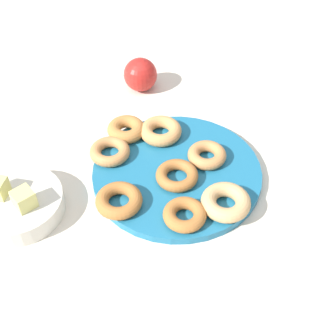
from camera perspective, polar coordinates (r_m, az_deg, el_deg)
ground_plane at (r=0.98m, az=1.09°, el=-0.94°), size 2.40×2.40×0.00m
donut_plate at (r=0.97m, az=1.10°, el=-0.60°), size 0.35×0.35×0.02m
donut_0 at (r=0.90m, az=-6.00°, el=-3.95°), size 0.13×0.13×0.03m
donut_1 at (r=0.87m, az=2.04°, el=-5.70°), size 0.11×0.11×0.02m
donut_2 at (r=1.03m, az=-0.88°, el=4.54°), size 0.10×0.10×0.03m
donut_3 at (r=0.89m, az=7.05°, el=-4.15°), size 0.10×0.10×0.03m
donut_4 at (r=0.98m, az=4.76°, el=1.58°), size 0.11×0.11×0.02m
donut_5 at (r=1.04m, az=-5.12°, el=4.72°), size 0.11×0.11×0.03m
donut_6 at (r=0.94m, az=1.10°, el=-0.91°), size 0.10×0.10×0.02m
donut_7 at (r=0.99m, az=-7.10°, el=2.00°), size 0.10×0.10×0.02m
fruit_bowl at (r=0.94m, az=-17.84°, el=-4.24°), size 0.18×0.18×0.04m
melon_chunk_left at (r=0.90m, az=-17.15°, el=-3.65°), size 0.04×0.04×0.04m
apple at (r=1.19m, az=-3.38°, el=11.29°), size 0.08×0.08×0.08m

